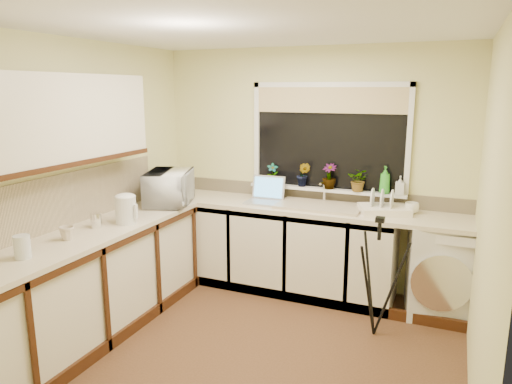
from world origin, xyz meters
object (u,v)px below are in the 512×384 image
(dish_rack, at_px, (384,210))
(plant_c, at_px, (329,176))
(tripod, at_px, (377,277))
(soap_bottle_green, at_px, (385,180))
(cup_back, at_px, (412,208))
(plant_a, at_px, (273,174))
(cup_left, at_px, (67,233))
(laptop, at_px, (266,195))
(glass_jug, at_px, (22,247))
(microwave, at_px, (169,188))
(washing_machine, at_px, (443,269))
(kettle, at_px, (126,210))
(soap_bottle_clear, at_px, (400,185))
(steel_jar, at_px, (96,220))
(plant_b, at_px, (303,175))
(plant_d, at_px, (359,180))

(dish_rack, relative_size, plant_c, 1.74)
(dish_rack, xyz_separation_m, tripod, (0.06, -0.63, -0.42))
(soap_bottle_green, height_order, cup_back, soap_bottle_green)
(plant_a, relative_size, cup_left, 1.97)
(laptop, xyz_separation_m, soap_bottle_green, (1.15, 0.19, 0.21))
(glass_jug, distance_m, microwave, 1.73)
(cup_left, bearing_deg, washing_machine, 33.62)
(kettle, bearing_deg, plant_a, 60.09)
(washing_machine, height_order, kettle, kettle)
(washing_machine, distance_m, tripod, 0.81)
(tripod, relative_size, cup_left, 9.12)
(soap_bottle_green, height_order, soap_bottle_clear, soap_bottle_green)
(kettle, relative_size, plant_a, 1.06)
(steel_jar, distance_m, cup_left, 0.35)
(laptop, distance_m, glass_jug, 2.36)
(dish_rack, relative_size, plant_b, 1.77)
(soap_bottle_clear, bearing_deg, soap_bottle_green, -178.85)
(glass_jug, height_order, plant_b, plant_b)
(glass_jug, relative_size, plant_d, 0.71)
(plant_c, xyz_separation_m, cup_left, (-1.54, -1.95, -0.22))
(laptop, height_order, tripod, laptop)
(plant_d, height_order, soap_bottle_clear, plant_d)
(plant_c, bearing_deg, dish_rack, -17.95)
(washing_machine, bearing_deg, cup_back, 158.27)
(soap_bottle_green, bearing_deg, cup_back, -18.40)
(plant_d, relative_size, cup_back, 1.73)
(washing_machine, xyz_separation_m, tripod, (-0.50, -0.64, 0.08))
(tripod, xyz_separation_m, steel_jar, (-2.20, -0.78, 0.45))
(plant_b, distance_m, soap_bottle_green, 0.82)
(washing_machine, bearing_deg, plant_a, 165.98)
(washing_machine, xyz_separation_m, kettle, (-2.54, -1.23, 0.58))
(laptop, distance_m, dish_rack, 1.18)
(cup_back, relative_size, cup_left, 1.17)
(washing_machine, bearing_deg, steel_jar, -160.30)
(steel_jar, height_order, soap_bottle_green, soap_bottle_green)
(plant_c, relative_size, plant_d, 1.11)
(kettle, relative_size, plant_d, 1.03)
(steel_jar, bearing_deg, kettle, 52.86)
(dish_rack, xyz_separation_m, steel_jar, (-2.14, -1.41, 0.03))
(plant_d, bearing_deg, plant_a, 179.01)
(plant_c, bearing_deg, kettle, -135.29)
(kettle, height_order, tripod, kettle)
(tripod, relative_size, plant_c, 4.05)
(laptop, height_order, glass_jug, laptop)
(plant_b, bearing_deg, plant_c, -1.08)
(dish_rack, height_order, glass_jug, glass_jug)
(plant_b, height_order, plant_d, plant_b)
(plant_a, relative_size, plant_b, 0.89)
(soap_bottle_clear, bearing_deg, tripod, -93.88)
(microwave, bearing_deg, washing_machine, -99.89)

